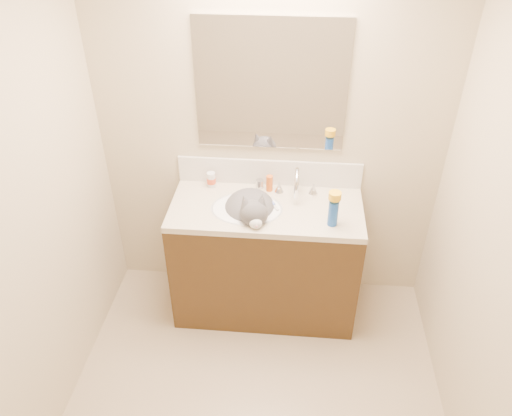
% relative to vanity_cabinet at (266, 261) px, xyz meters
% --- Properties ---
extents(room_shell, '(2.24, 2.54, 2.52)m').
position_rel_vanity_cabinet_xyz_m(room_shell, '(0.00, -0.97, 1.08)').
color(room_shell, '#BDAD8D').
rests_on(room_shell, ground).
extents(vanity_cabinet, '(1.20, 0.55, 0.82)m').
position_rel_vanity_cabinet_xyz_m(vanity_cabinet, '(0.00, 0.00, 0.00)').
color(vanity_cabinet, '#3D2711').
rests_on(vanity_cabinet, ground).
extents(counter_slab, '(1.20, 0.55, 0.04)m').
position_rel_vanity_cabinet_xyz_m(counter_slab, '(0.00, 0.00, 0.43)').
color(counter_slab, beige).
rests_on(counter_slab, vanity_cabinet).
extents(basin, '(0.45, 0.36, 0.14)m').
position_rel_vanity_cabinet_xyz_m(basin, '(-0.12, -0.03, 0.38)').
color(basin, white).
rests_on(basin, vanity_cabinet).
extents(faucet, '(0.28, 0.20, 0.21)m').
position_rel_vanity_cabinet_xyz_m(faucet, '(0.18, 0.14, 0.54)').
color(faucet, silver).
rests_on(faucet, counter_slab).
extents(cat, '(0.43, 0.49, 0.34)m').
position_rel_vanity_cabinet_xyz_m(cat, '(-0.09, -0.03, 0.43)').
color(cat, '#494749').
rests_on(cat, basin).
extents(backsplash, '(1.20, 0.02, 0.18)m').
position_rel_vanity_cabinet_xyz_m(backsplash, '(0.00, 0.26, 0.54)').
color(backsplash, silver).
rests_on(backsplash, counter_slab).
extents(mirror, '(0.90, 0.02, 0.80)m').
position_rel_vanity_cabinet_xyz_m(mirror, '(0.00, 0.26, 1.13)').
color(mirror, white).
rests_on(mirror, room_shell).
extents(pill_bottle, '(0.07, 0.07, 0.10)m').
position_rel_vanity_cabinet_xyz_m(pill_bottle, '(-0.38, 0.20, 0.50)').
color(pill_bottle, silver).
rests_on(pill_bottle, counter_slab).
extents(pill_label, '(0.07, 0.07, 0.04)m').
position_rel_vanity_cabinet_xyz_m(pill_label, '(-0.38, 0.20, 0.49)').
color(pill_label, '#D44623').
rests_on(pill_label, pill_bottle).
extents(silver_jar, '(0.06, 0.06, 0.06)m').
position_rel_vanity_cabinet_xyz_m(silver_jar, '(-0.06, 0.21, 0.48)').
color(silver_jar, '#B7B7BC').
rests_on(silver_jar, counter_slab).
extents(amber_bottle, '(0.05, 0.05, 0.11)m').
position_rel_vanity_cabinet_xyz_m(amber_bottle, '(0.01, 0.19, 0.50)').
color(amber_bottle, '#D55B19').
rests_on(amber_bottle, counter_slab).
extents(toothbrush, '(0.08, 0.13, 0.01)m').
position_rel_vanity_cabinet_xyz_m(toothbrush, '(0.04, 0.02, 0.45)').
color(toothbrush, silver).
rests_on(toothbrush, counter_slab).
extents(toothbrush_head, '(0.03, 0.04, 0.02)m').
position_rel_vanity_cabinet_xyz_m(toothbrush_head, '(0.04, 0.02, 0.46)').
color(toothbrush_head, '#657ED6').
rests_on(toothbrush_head, counter_slab).
extents(spray_can, '(0.08, 0.08, 0.16)m').
position_rel_vanity_cabinet_xyz_m(spray_can, '(0.40, -0.15, 0.53)').
color(spray_can, '#1748A4').
rests_on(spray_can, counter_slab).
extents(spray_cap, '(0.10, 0.10, 0.04)m').
position_rel_vanity_cabinet_xyz_m(spray_cap, '(0.40, -0.15, 0.65)').
color(spray_cap, yellow).
rests_on(spray_cap, spray_can).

